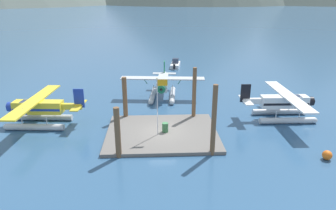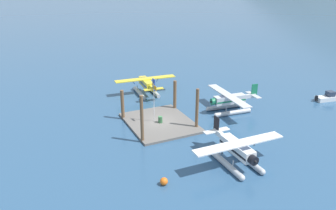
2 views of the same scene
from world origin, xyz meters
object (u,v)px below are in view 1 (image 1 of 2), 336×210
at_px(mooring_buoy, 327,155).
at_px(seaplane_white_stbd_fwd, 284,105).
at_px(seaplane_silver_bow_centre, 163,86).
at_px(fuel_drum, 165,127).
at_px(boat_white_open_north, 175,64).
at_px(seaplane_yellow_port_fwd, 38,110).
at_px(flagpole, 159,100).

height_order(mooring_buoy, seaplane_white_stbd_fwd, seaplane_white_stbd_fwd).
bearing_deg(seaplane_silver_bow_centre, mooring_buoy, -52.32).
distance_m(fuel_drum, seaplane_white_stbd_fwd, 13.02).
relative_size(mooring_buoy, seaplane_silver_bow_centre, 0.07).
relative_size(fuel_drum, boat_white_open_north, 0.18).
bearing_deg(seaplane_silver_bow_centre, seaplane_yellow_port_fwd, -147.09).
bearing_deg(mooring_buoy, fuel_drum, 157.62).
bearing_deg(flagpole, seaplane_white_stbd_fwd, 16.39).
bearing_deg(boat_white_open_north, fuel_drum, -96.02).
height_order(flagpole, boat_white_open_north, flagpole).
bearing_deg(seaplane_yellow_port_fwd, flagpole, -16.20).
xyz_separation_m(seaplane_silver_bow_centre, seaplane_white_stbd_fwd, (12.44, -7.76, 0.00)).
distance_m(flagpole, fuel_drum, 3.06).
distance_m(seaplane_silver_bow_centre, seaplane_white_stbd_fwd, 14.66).
height_order(fuel_drum, seaplane_yellow_port_fwd, seaplane_yellow_port_fwd).
xyz_separation_m(mooring_buoy, boat_white_open_north, (-9.68, 33.83, 0.10)).
relative_size(fuel_drum, mooring_buoy, 1.15).
relative_size(flagpole, fuel_drum, 6.12).
bearing_deg(seaplane_white_stbd_fwd, seaplane_silver_bow_centre, 148.04).
bearing_deg(fuel_drum, seaplane_silver_bow_centre, 89.32).
relative_size(seaplane_yellow_port_fwd, boat_white_open_north, 2.16).
bearing_deg(seaplane_white_stbd_fwd, flagpole, -163.61).
height_order(fuel_drum, seaplane_silver_bow_centre, seaplane_silver_bow_centre).
height_order(mooring_buoy, seaplane_silver_bow_centre, seaplane_silver_bow_centre).
xyz_separation_m(seaplane_yellow_port_fwd, boat_white_open_north, (15.51, 25.73, -1.09)).
bearing_deg(seaplane_yellow_port_fwd, boat_white_open_north, 58.92).
xyz_separation_m(seaplane_white_stbd_fwd, boat_white_open_north, (-9.55, 25.32, -1.09)).
height_order(seaplane_white_stbd_fwd, boat_white_open_north, seaplane_white_stbd_fwd).
xyz_separation_m(fuel_drum, seaplane_white_stbd_fwd, (12.57, 3.28, 0.84)).
relative_size(fuel_drum, seaplane_silver_bow_centre, 0.08).
bearing_deg(seaplane_silver_bow_centre, boat_white_open_north, 80.67).
height_order(flagpole, fuel_drum, flagpole).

